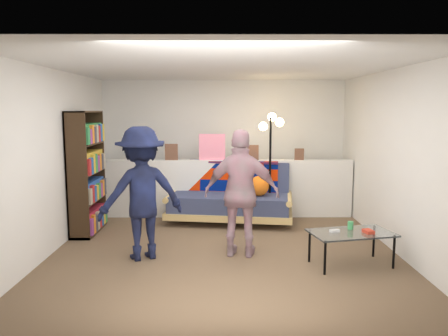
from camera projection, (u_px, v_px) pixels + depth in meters
name	position (u px, v px, depth m)	size (l,w,h in m)	color
ground	(224.00, 249.00, 5.88)	(5.00, 5.00, 0.00)	brown
room_shell	(224.00, 124.00, 6.12)	(4.60, 5.05, 2.45)	silver
half_wall_ledge	(224.00, 188.00, 7.60)	(4.45, 0.15, 1.00)	silver
ledge_decor	(211.00, 150.00, 7.49)	(2.97, 0.02, 0.45)	brown
futon_sofa	(231.00, 197.00, 7.28)	(2.16, 1.24, 0.88)	tan
bookshelf	(87.00, 176.00, 6.60)	(0.31, 0.92, 1.84)	black
coffee_table	(352.00, 234.00, 5.23)	(1.07, 0.74, 0.51)	black
floor_lamp	(271.00, 145.00, 7.24)	(0.40, 0.33, 1.81)	black
person_left	(141.00, 193.00, 5.44)	(1.08, 0.62, 1.66)	black
person_right	(242.00, 193.00, 5.52)	(0.95, 0.40, 1.63)	pink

